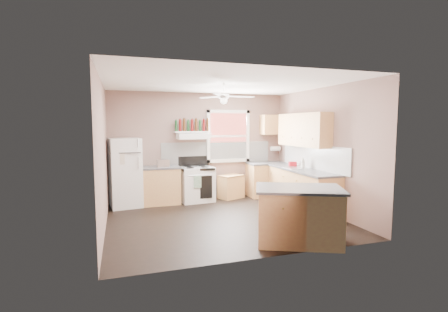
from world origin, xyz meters
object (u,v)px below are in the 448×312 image
object	(u,v)px
toaster	(163,163)
cart	(231,187)
refrigerator	(125,173)
island	(298,216)
stove	(196,184)

from	to	relation	value
toaster	cart	xyz separation A→B (m)	(1.76, 0.18, -0.69)
cart	refrigerator	bearing A→B (deg)	159.74
refrigerator	island	world-z (taller)	refrigerator
stove	cart	bearing A→B (deg)	-1.84
cart	island	bearing A→B (deg)	-112.31
stove	cart	world-z (taller)	stove
refrigerator	island	size ratio (longest dim) A/B	1.24
toaster	stove	world-z (taller)	toaster
refrigerator	cart	distance (m)	2.66
island	refrigerator	bearing A→B (deg)	152.43
refrigerator	toaster	xyz separation A→B (m)	(0.85, -0.09, 0.19)
toaster	stove	distance (m)	1.00
refrigerator	cart	world-z (taller)	refrigerator
toaster	cart	size ratio (longest dim) A/B	0.46
refrigerator	cart	bearing A→B (deg)	-5.53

